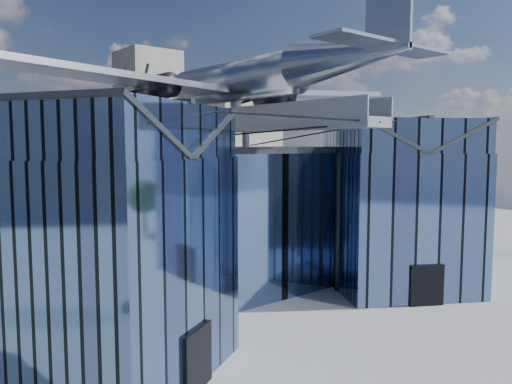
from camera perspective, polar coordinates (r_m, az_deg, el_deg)
ground_plane at (r=30.27m, az=2.48°, el=-13.98°), size 120.00×120.00×0.00m
museum at (r=33.41m, az=-4.17°, el=-2.36°), size 32.88×24.50×17.60m
bg_towers at (r=74.59m, az=-23.56°, el=4.92°), size 77.00×24.50×26.00m
tree_side_e at (r=56.12m, az=21.35°, el=-2.06°), size 3.01×3.01×4.61m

